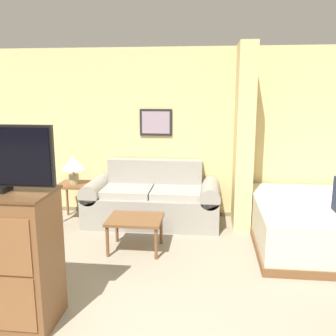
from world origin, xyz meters
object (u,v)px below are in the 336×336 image
couch (153,201)px  tv_dresser (1,258)px  coffee_table (135,222)px  table_lamp (73,164)px  bed (323,223)px

couch → tv_dresser: tv_dresser is taller
coffee_table → table_lamp: size_ratio=1.58×
table_lamp → bed: table_lamp is taller
coffee_table → tv_dresser: (-0.83, -1.57, 0.21)m
couch → table_lamp: 1.31m
table_lamp → tv_dresser: tv_dresser is taller
table_lamp → tv_dresser: size_ratio=0.36×
bed → coffee_table: bearing=-169.5°
tv_dresser → bed: tv_dresser is taller
tv_dresser → coffee_table: bearing=62.1°
couch → bed: couch is taller
tv_dresser → table_lamp: bearing=96.8°
coffee_table → bed: size_ratio=0.35×
table_lamp → tv_dresser: bearing=-83.2°
coffee_table → bed: (2.36, 0.44, -0.08)m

